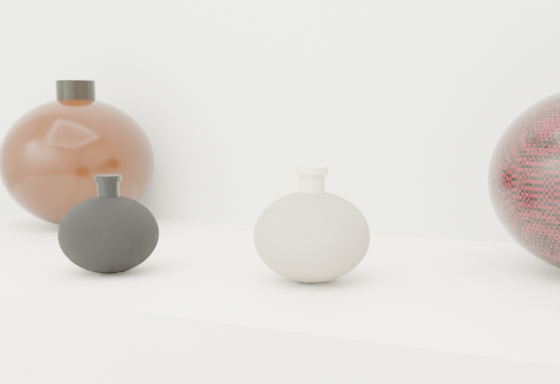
% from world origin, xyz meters
% --- Properties ---
extents(black_gourd_vase, '(0.14, 0.14, 0.11)m').
position_xyz_m(black_gourd_vase, '(-0.18, 0.83, 0.94)').
color(black_gourd_vase, black).
rests_on(black_gourd_vase, display_counter).
extents(cream_gourd_vase, '(0.16, 0.16, 0.12)m').
position_xyz_m(cream_gourd_vase, '(0.04, 0.88, 0.95)').
color(cream_gourd_vase, beige).
rests_on(cream_gourd_vase, display_counter).
extents(left_round_pot, '(0.24, 0.24, 0.22)m').
position_xyz_m(left_round_pot, '(-0.43, 1.09, 1.00)').
color(left_round_pot, black).
rests_on(left_round_pot, display_counter).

